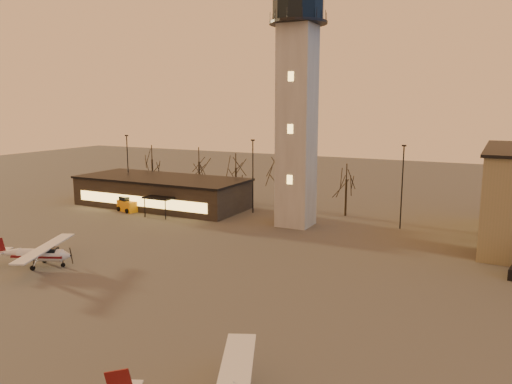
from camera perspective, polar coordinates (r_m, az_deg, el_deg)
ground at (r=37.79m, az=-13.52°, el=-13.45°), size 220.00×220.00×0.00m
control_tower at (r=60.66m, az=4.74°, el=11.37°), size 6.80×6.80×32.60m
terminal at (r=74.52m, az=-10.70°, el=0.03°), size 25.40×12.20×4.30m
light_poles at (r=62.12m, az=5.37°, el=1.22°), size 58.50×12.25×10.14m
tree_row at (r=75.39m, az=-2.44°, el=3.22°), size 37.20×9.20×8.80m
cessna_rear at (r=50.52m, az=-23.25°, el=-6.83°), size 7.92×9.56×2.72m
service_cart at (r=72.37m, az=-14.41°, el=-1.52°), size 3.61×2.81×2.05m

